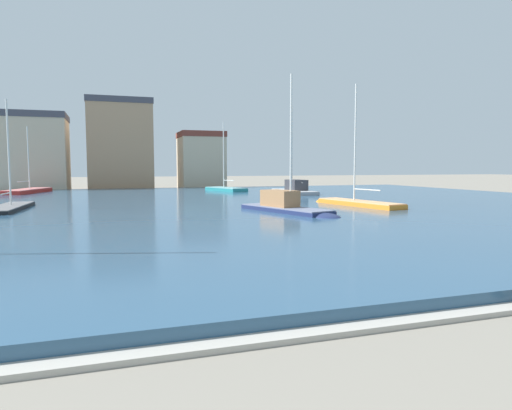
{
  "coord_description": "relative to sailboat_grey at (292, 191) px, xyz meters",
  "views": [
    {
      "loc": [
        -2.65,
        1.29,
        3.28
      ],
      "look_at": [
        1.26,
        13.22,
        2.2
      ],
      "focal_mm": 31.59,
      "sensor_mm": 36.0,
      "label": 1
    }
  ],
  "objects": [
    {
      "name": "sailboat_red",
      "position": [
        -26.85,
        10.44,
        -0.18
      ],
      "size": [
        4.46,
        9.39,
        7.62
      ],
      "color": "red",
      "rests_on": "ground"
    },
    {
      "name": "townhouse_wide_warehouse",
      "position": [
        -5.78,
        20.5,
        3.51
      ],
      "size": [
        6.25,
        6.6,
        8.22
      ],
      "color": "#C6B293",
      "rests_on": "ground"
    },
    {
      "name": "sailboat_grey",
      "position": [
        0.0,
        0.0,
        0.0
      ],
      "size": [
        2.41,
        8.63,
        9.61
      ],
      "color": "#939399",
      "rests_on": "ground"
    },
    {
      "name": "sailboat_black",
      "position": [
        -24.98,
        -10.18,
        -0.25
      ],
      "size": [
        2.13,
        8.86,
        7.76
      ],
      "color": "black",
      "rests_on": "ground"
    },
    {
      "name": "quay_edge_coping",
      "position": [
        -16.02,
        -36.8,
        -0.56
      ],
      "size": [
        78.92,
        0.5,
        0.12
      ],
      "primitive_type": "cube",
      "color": "#ADA89E",
      "rests_on": "ground"
    },
    {
      "name": "harbor_water",
      "position": [
        -16.02,
        -9.82,
        -0.41
      ],
      "size": [
        78.92,
        53.46,
        0.4
      ],
      "primitive_type": "cube",
      "color": "#2D5170",
      "rests_on": "ground"
    },
    {
      "name": "townhouse_tall_gabled",
      "position": [
        -16.99,
        20.65,
        5.61
      ],
      "size": [
        8.65,
        6.49,
        12.42
      ],
      "color": "tan",
      "rests_on": "ground"
    },
    {
      "name": "sailboat_teal",
      "position": [
        -5.75,
        7.44,
        -0.18
      ],
      "size": [
        4.09,
        7.3,
        8.46
      ],
      "color": "teal",
      "rests_on": "ground"
    },
    {
      "name": "sailboat_navy",
      "position": [
        -7.86,
        -18.36,
        -0.04
      ],
      "size": [
        4.21,
        8.43,
        8.93
      ],
      "color": "navy",
      "rests_on": "ground"
    },
    {
      "name": "townhouse_corner_house",
      "position": [
        -28.12,
        20.25,
        4.44
      ],
      "size": [
        9.1,
        8.08,
        10.08
      ],
      "color": "#C6B293",
      "rests_on": "ground"
    },
    {
      "name": "sailboat_orange",
      "position": [
        -1.39,
        -14.89,
        -0.19
      ],
      "size": [
        3.2,
        8.94,
        9.27
      ],
      "color": "orange",
      "rests_on": "ground"
    }
  ]
}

